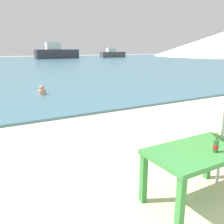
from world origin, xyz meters
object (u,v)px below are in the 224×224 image
picnic_table_green (199,157)px  boat_cargo_ship (56,53)px  swimmer_person (42,91)px  boat_sailboat (113,54)px  beer_bottle_amber (216,145)px

picnic_table_green → boat_cargo_ship: bearing=75.0°
swimmer_person → boat_cargo_ship: size_ratio=0.05×
boat_sailboat → boat_cargo_ship: boat_cargo_ship is taller
beer_bottle_amber → swimmer_person: beer_bottle_amber is taller
boat_sailboat → swimmer_person: bearing=-124.2°
swimmer_person → boat_cargo_ship: boat_cargo_ship is taller
picnic_table_green → boat_sailboat: boat_sailboat is taller
swimmer_person → boat_sailboat: bearing=55.8°
swimmer_person → boat_sailboat: 39.72m
picnic_table_green → boat_sailboat: size_ratio=0.28×
beer_bottle_amber → boat_cargo_ship: bearing=75.2°
picnic_table_green → boat_sailboat: 47.09m
picnic_table_green → boat_sailboat: bearing=61.6°
beer_bottle_amber → picnic_table_green: bearing=123.9°
beer_bottle_amber → boat_sailboat: (22.31, 41.58, -0.11)m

